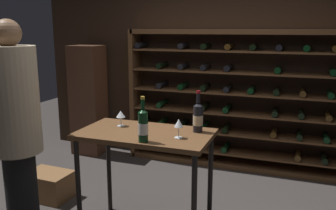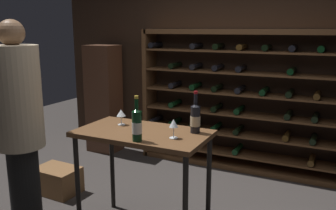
# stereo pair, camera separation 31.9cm
# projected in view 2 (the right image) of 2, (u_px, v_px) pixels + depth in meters

# --- Properties ---
(back_wall) EXTENTS (5.29, 0.10, 2.60)m
(back_wall) POSITION_uv_depth(u_px,v_px,m) (235.00, 67.00, 4.71)
(back_wall) COLOR #332319
(back_wall) RESTS_ON ground
(wine_rack) EXTENTS (2.98, 0.32, 1.79)m
(wine_rack) POSITION_uv_depth(u_px,v_px,m) (253.00, 103.00, 4.48)
(wine_rack) COLOR brown
(wine_rack) RESTS_ON ground
(tasting_table) EXTENTS (1.13, 0.63, 0.95)m
(tasting_table) POSITION_uv_depth(u_px,v_px,m) (143.00, 144.00, 3.06)
(tasting_table) COLOR brown
(tasting_table) RESTS_ON ground
(person_guest_plum_blouse) EXTENTS (0.41, 0.41, 1.88)m
(person_guest_plum_blouse) POSITION_uv_depth(u_px,v_px,m) (19.00, 120.00, 3.04)
(person_guest_plum_blouse) COLOR black
(person_guest_plum_blouse) RESTS_ON ground
(wine_crate) EXTENTS (0.49, 0.36, 0.29)m
(wine_crate) POSITION_uv_depth(u_px,v_px,m) (57.00, 180.00, 3.99)
(wine_crate) COLOR brown
(wine_crate) RESTS_ON ground
(display_cabinet) EXTENTS (0.44, 0.36, 1.57)m
(display_cabinet) POSITION_uv_depth(u_px,v_px,m) (104.00, 99.00, 5.26)
(display_cabinet) COLOR #4C2D1E
(display_cabinet) RESTS_ON ground
(wine_bottle_gold_foil) EXTENTS (0.08, 0.08, 0.36)m
(wine_bottle_gold_foil) POSITION_uv_depth(u_px,v_px,m) (137.00, 125.00, 2.75)
(wine_bottle_gold_foil) COLOR black
(wine_bottle_gold_foil) RESTS_ON tasting_table
(wine_bottle_red_label) EXTENTS (0.08, 0.08, 0.35)m
(wine_bottle_red_label) POSITION_uv_depth(u_px,v_px,m) (195.00, 118.00, 2.97)
(wine_bottle_red_label) COLOR black
(wine_bottle_red_label) RESTS_ON tasting_table
(wine_glass_stemmed_center) EXTENTS (0.07, 0.07, 0.16)m
(wine_glass_stemmed_center) POSITION_uv_depth(u_px,v_px,m) (174.00, 124.00, 2.82)
(wine_glass_stemmed_center) COLOR silver
(wine_glass_stemmed_center) RESTS_ON tasting_table
(wine_glass_stemmed_left) EXTENTS (0.08, 0.08, 0.14)m
(wine_glass_stemmed_left) POSITION_uv_depth(u_px,v_px,m) (121.00, 114.00, 3.21)
(wine_glass_stemmed_left) COLOR silver
(wine_glass_stemmed_left) RESTS_ON tasting_table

